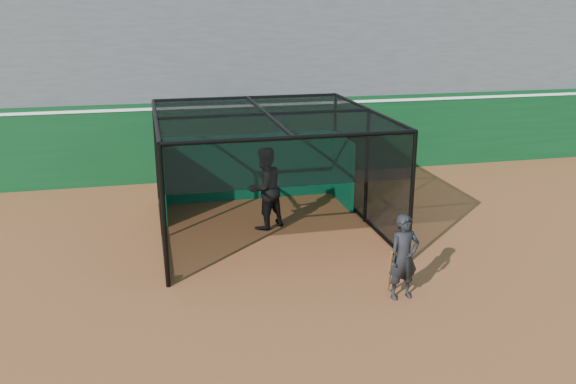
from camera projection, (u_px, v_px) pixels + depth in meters
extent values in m
plane|color=brown|center=(261.00, 293.00, 11.87)|extent=(120.00, 120.00, 0.00)
cube|color=#093516|center=(211.00, 140.00, 19.41)|extent=(50.00, 0.45, 2.50)
cube|color=white|center=(209.00, 106.00, 19.08)|extent=(50.00, 0.50, 0.08)
cube|color=#4C4C4F|center=(196.00, 48.00, 22.24)|extent=(50.00, 7.85, 7.75)
cube|color=#074B2E|center=(250.00, 167.00, 17.39)|extent=(5.02, 0.10, 1.90)
cylinder|color=black|center=(168.00, 277.00, 12.31)|extent=(0.08, 0.22, 0.22)
cylinder|color=black|center=(404.00, 255.00, 13.43)|extent=(0.08, 0.22, 0.22)
cylinder|color=black|center=(160.00, 202.00, 17.00)|extent=(0.08, 0.22, 0.22)
cylinder|color=black|center=(336.00, 190.00, 18.12)|extent=(0.08, 0.22, 0.22)
imported|color=black|center=(265.00, 188.00, 15.08)|extent=(1.26, 1.17, 2.07)
imported|color=black|center=(404.00, 257.00, 11.47)|extent=(0.65, 0.47, 1.67)
cylinder|color=#593819|center=(390.00, 271.00, 11.54)|extent=(0.15, 0.36, 0.93)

